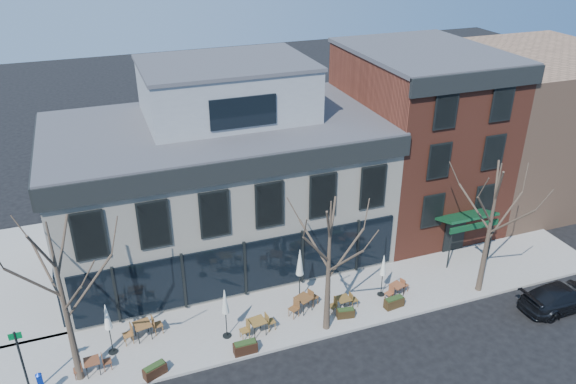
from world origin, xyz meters
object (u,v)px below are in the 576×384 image
object	(u,v)px
parked_sedan	(562,297)
cafe_set_0	(92,365)
umbrella_0	(107,319)
call_box	(41,384)

from	to	relation	value
parked_sedan	cafe_set_0	size ratio (longest dim) A/B	2.77
parked_sedan	umbrella_0	distance (m)	22.65
parked_sedan	call_box	xyz separation A→B (m)	(-25.14, 2.63, 0.21)
parked_sedan	call_box	distance (m)	25.28
cafe_set_0	umbrella_0	xyz separation A→B (m)	(0.92, 1.04, 1.50)
umbrella_0	parked_sedan	bearing A→B (deg)	-11.23
parked_sedan	cafe_set_0	distance (m)	23.34
call_box	cafe_set_0	world-z (taller)	call_box
cafe_set_0	call_box	bearing A→B (deg)	-160.24
cafe_set_0	umbrella_0	bearing A→B (deg)	48.40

